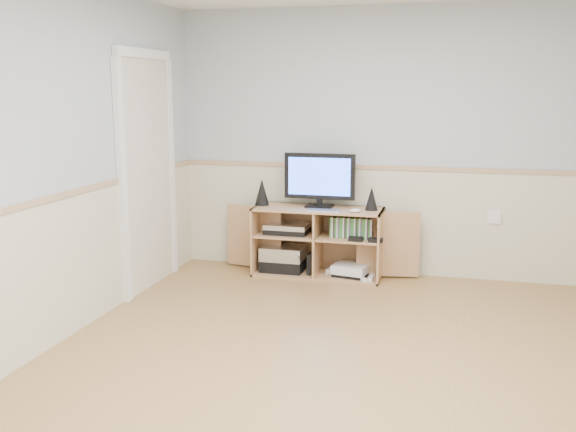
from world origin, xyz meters
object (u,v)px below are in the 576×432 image
object	(u,v)px
keyboard	(324,210)
media_cabinet	(319,240)
monitor	(320,178)
game_consoles	(350,270)

from	to	relation	value
keyboard	media_cabinet	bearing A→B (deg)	108.63
monitor	keyboard	distance (m)	0.34
game_consoles	keyboard	bearing A→B (deg)	-151.15
keyboard	game_consoles	world-z (taller)	keyboard
monitor	keyboard	world-z (taller)	monitor
media_cabinet	monitor	size ratio (longest dim) A/B	2.82
media_cabinet	monitor	xyz separation A→B (m)	(0.00, -0.01, 0.59)
monitor	game_consoles	world-z (taller)	monitor
game_consoles	media_cabinet	bearing A→B (deg)	167.85
media_cabinet	monitor	distance (m)	0.59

